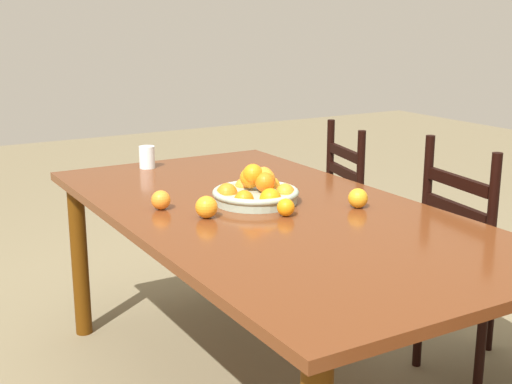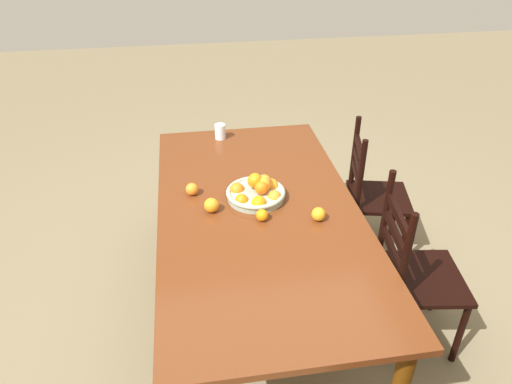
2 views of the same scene
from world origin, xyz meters
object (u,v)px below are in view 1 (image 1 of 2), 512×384
at_px(orange_loose_3, 161,200).
at_px(fruit_bowl, 257,191).
at_px(orange_loose_2, 207,207).
at_px(dining_table, 270,232).
at_px(chair_near_window, 481,274).
at_px(drinking_glass, 147,157).
at_px(orange_loose_1, 358,198).
at_px(orange_loose_0, 286,207).
at_px(chair_by_cabinet, 366,223).

bearing_deg(orange_loose_3, fruit_bowl, 75.50).
distance_m(fruit_bowl, orange_loose_2, 0.27).
distance_m(dining_table, orange_loose_3, 0.41).
distance_m(chair_near_window, drinking_glass, 1.51).
bearing_deg(orange_loose_1, orange_loose_0, -98.48).
distance_m(dining_table, chair_by_cabinet, 1.00).
height_order(chair_near_window, orange_loose_0, chair_near_window).
bearing_deg(fruit_bowl, chair_near_window, 62.40).
bearing_deg(orange_loose_2, dining_table, 86.18).
bearing_deg(fruit_bowl, orange_loose_3, -104.50).
xyz_separation_m(chair_by_cabinet, fruit_bowl, (0.38, -0.84, 0.35)).
bearing_deg(orange_loose_3, orange_loose_1, 61.34).
distance_m(chair_near_window, orange_loose_2, 1.12).
bearing_deg(orange_loose_3, orange_loose_0, 48.82).
bearing_deg(orange_loose_1, orange_loose_3, -118.66).
bearing_deg(chair_by_cabinet, fruit_bowl, 127.15).
relative_size(dining_table, fruit_bowl, 6.23).
relative_size(fruit_bowl, orange_loose_2, 4.17).
distance_m(dining_table, chair_near_window, 0.86).
xyz_separation_m(orange_loose_1, drinking_glass, (-1.01, -0.40, 0.01)).
bearing_deg(chair_near_window, orange_loose_0, 83.85).
distance_m(dining_table, orange_loose_1, 0.34).
bearing_deg(drinking_glass, fruit_bowl, 9.52).
bearing_deg(chair_by_cabinet, orange_loose_2, 126.07).
bearing_deg(chair_near_window, orange_loose_3, 74.17).
bearing_deg(drinking_glass, orange_loose_2, -8.35).
height_order(chair_by_cabinet, orange_loose_2, chair_by_cabinet).
distance_m(chair_by_cabinet, drinking_glass, 1.10).
relative_size(chair_by_cabinet, orange_loose_1, 13.09).
relative_size(orange_loose_3, drinking_glass, 0.69).
bearing_deg(orange_loose_0, chair_by_cabinet, 124.77).
height_order(dining_table, orange_loose_3, orange_loose_3).
height_order(chair_by_cabinet, fruit_bowl, chair_by_cabinet).
distance_m(dining_table, fruit_bowl, 0.17).
distance_m(dining_table, orange_loose_2, 0.27).
height_order(orange_loose_0, orange_loose_1, orange_loose_1).
relative_size(chair_by_cabinet, orange_loose_2, 12.12).
relative_size(fruit_bowl, orange_loose_3, 4.64).
bearing_deg(orange_loose_3, drinking_glass, 162.09).
height_order(dining_table, orange_loose_0, orange_loose_0).
xyz_separation_m(orange_loose_1, orange_loose_3, (-0.34, -0.62, -0.00)).
relative_size(chair_by_cabinet, drinking_glass, 9.30).
relative_size(chair_by_cabinet, orange_loose_0, 15.08).
distance_m(orange_loose_1, orange_loose_2, 0.55).
height_order(dining_table, drinking_glass, drinking_glass).
bearing_deg(dining_table, drinking_glass, -172.08).
bearing_deg(orange_loose_0, drinking_glass, -172.83).
bearing_deg(orange_loose_2, chair_by_cabinet, 113.24).
bearing_deg(fruit_bowl, orange_loose_2, -70.49).
distance_m(fruit_bowl, orange_loose_1, 0.37).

